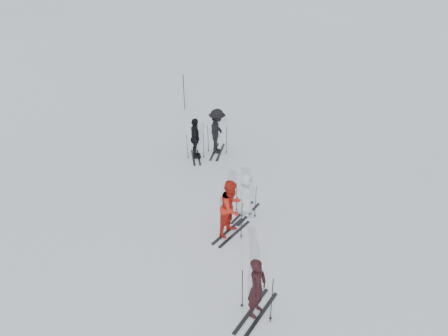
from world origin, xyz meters
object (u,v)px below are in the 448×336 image
(skier_near_dark, at_px, (257,288))
(skier_grey, at_px, (246,195))
(skier_red, at_px, (231,208))
(skier_uphill_far, at_px, (217,132))
(skier_uphill_left, at_px, (195,139))
(piste_marker, at_px, (184,92))

(skier_near_dark, height_order, skier_grey, skier_near_dark)
(skier_red, bearing_deg, skier_grey, 10.21)
(skier_grey, height_order, skier_uphill_far, skier_uphill_far)
(skier_grey, xyz_separation_m, skier_uphill_far, (-1.96, 4.56, 0.24))
(skier_uphill_left, relative_size, piste_marker, 0.92)
(skier_grey, bearing_deg, skier_red, -174.63)
(piste_marker, bearing_deg, skier_near_dark, -67.53)
(skier_near_dark, distance_m, skier_grey, 4.52)
(skier_grey, bearing_deg, skier_uphill_left, 54.81)
(piste_marker, bearing_deg, skier_uphill_far, -60.00)
(skier_uphill_far, bearing_deg, skier_red, -164.69)
(skier_uphill_left, xyz_separation_m, skier_uphill_far, (0.80, 0.71, 0.10))
(skier_grey, distance_m, piste_marker, 10.79)
(skier_uphill_far, distance_m, piste_marker, 5.84)
(skier_near_dark, xyz_separation_m, skier_grey, (-0.93, 4.42, -0.08))
(skier_grey, bearing_deg, piste_marker, 46.08)
(skier_red, distance_m, skier_uphill_far, 5.99)
(skier_red, relative_size, piste_marker, 0.99)
(skier_uphill_left, xyz_separation_m, piste_marker, (-2.12, 5.77, 0.07))
(piste_marker, bearing_deg, skier_grey, -63.12)
(skier_red, xyz_separation_m, piste_marker, (-4.58, 10.82, 0.01))
(skier_uphill_left, bearing_deg, skier_near_dark, -175.21)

